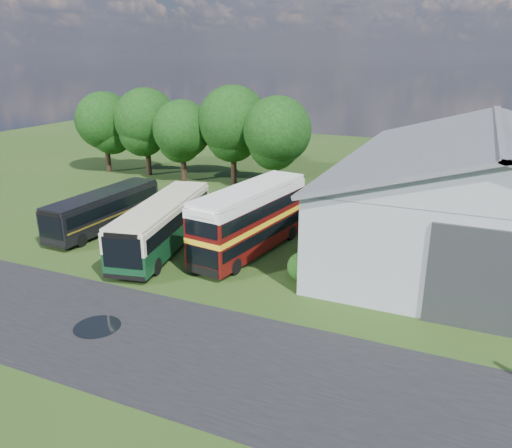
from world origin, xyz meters
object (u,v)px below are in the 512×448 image
at_px(bus_maroon_double, 250,220).
at_px(bus_dark_single, 104,210).
at_px(storage_shed, 491,186).
at_px(bus_green_single, 163,224).

xyz_separation_m(bus_maroon_double, bus_dark_single, (-11.70, -0.12, -0.70)).
height_order(storage_shed, bus_maroon_double, storage_shed).
bearing_deg(bus_green_single, bus_dark_single, 154.07).
bearing_deg(bus_maroon_double, storage_shed, 36.26).
distance_m(bus_maroon_double, bus_dark_single, 11.72).
xyz_separation_m(storage_shed, bus_dark_single, (-25.52, -7.51, -2.68)).
bearing_deg(bus_dark_single, bus_maroon_double, 2.10).
distance_m(storage_shed, bus_maroon_double, 15.79).
height_order(bus_green_single, bus_dark_single, bus_green_single).
xyz_separation_m(bus_green_single, bus_dark_single, (-6.20, 1.60, -0.22)).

